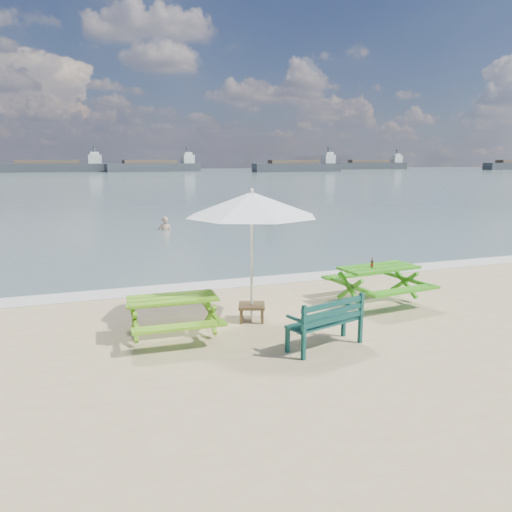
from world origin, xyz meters
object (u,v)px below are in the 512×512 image
object	(u,v)px
beer_bottle	(372,264)
park_bench	(325,332)
picnic_table_left	(173,318)
side_table	(252,312)
swimmer	(165,235)
picnic_table_right	(378,285)
patio_umbrella	(252,204)

from	to	relation	value
beer_bottle	park_bench	bearing A→B (deg)	-137.90
park_bench	beer_bottle	bearing A→B (deg)	42.10
picnic_table_left	park_bench	size ratio (longest dim) A/B	1.21
side_table	swimmer	world-z (taller)	swimmer
picnic_table_left	swimmer	distance (m)	14.05
park_bench	swimmer	world-z (taller)	park_bench
picnic_table_right	patio_umbrella	distance (m)	3.56
picnic_table_left	picnic_table_right	size ratio (longest dim) A/B	0.85
picnic_table_right	beer_bottle	xyz separation A→B (m)	(-0.22, -0.06, 0.50)
patio_umbrella	beer_bottle	size ratio (longest dim) A/B	14.16
picnic_table_left	side_table	world-z (taller)	picnic_table_left
park_bench	side_table	xyz separation A→B (m)	(-0.68, 1.74, -0.09)
beer_bottle	patio_umbrella	bearing A→B (deg)	-176.63
park_bench	patio_umbrella	bearing A→B (deg)	111.38
picnic_table_left	side_table	xyz separation A→B (m)	(1.61, 0.40, -0.18)
picnic_table_left	patio_umbrella	distance (m)	2.54
side_table	patio_umbrella	distance (m)	2.10
picnic_table_left	patio_umbrella	world-z (taller)	patio_umbrella
park_bench	swimmer	size ratio (longest dim) A/B	0.87
beer_bottle	swimmer	world-z (taller)	beer_bottle
side_table	patio_umbrella	xyz separation A→B (m)	(-0.00, 0.00, 2.10)
picnic_table_right	park_bench	bearing A→B (deg)	-139.82
picnic_table_right	side_table	bearing A→B (deg)	-175.69
park_bench	swimmer	distance (m)	15.22
picnic_table_right	swimmer	world-z (taller)	picnic_table_right
park_bench	patio_umbrella	xyz separation A→B (m)	(-0.68, 1.74, 2.01)
side_table	beer_bottle	bearing A→B (deg)	3.37
patio_umbrella	swimmer	world-z (taller)	patio_umbrella
park_bench	patio_umbrella	world-z (taller)	patio_umbrella
swimmer	park_bench	bearing A→B (deg)	-89.70
picnic_table_left	picnic_table_right	distance (m)	4.66
picnic_table_left	beer_bottle	size ratio (longest dim) A/B	7.72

